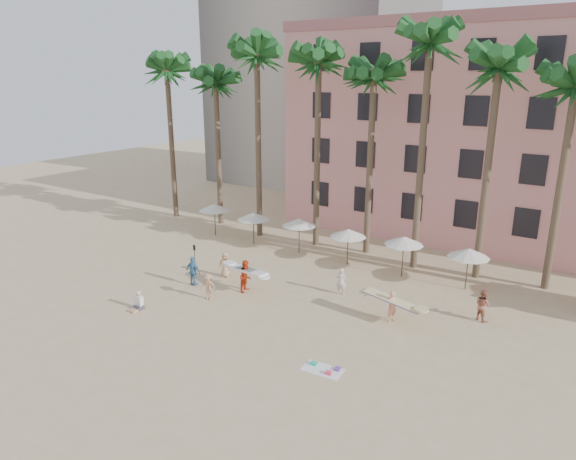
# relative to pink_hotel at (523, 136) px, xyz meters

# --- Properties ---
(ground) EXTENTS (120.00, 120.00, 0.00)m
(ground) POSITION_rel_pink_hotel_xyz_m (-7.00, -26.00, -8.00)
(ground) COLOR #D1B789
(ground) RESTS_ON ground
(pink_hotel) EXTENTS (35.00, 14.00, 16.00)m
(pink_hotel) POSITION_rel_pink_hotel_xyz_m (0.00, 0.00, 0.00)
(pink_hotel) COLOR pink
(pink_hotel) RESTS_ON ground
(palm_row) EXTENTS (44.40, 5.40, 16.30)m
(palm_row) POSITION_rel_pink_hotel_xyz_m (-6.49, -11.00, 4.97)
(palm_row) COLOR brown
(palm_row) RESTS_ON ground
(umbrella_row) EXTENTS (22.50, 2.70, 2.73)m
(umbrella_row) POSITION_rel_pink_hotel_xyz_m (-10.00, -13.50, -5.67)
(umbrella_row) COLOR #332B23
(umbrella_row) RESTS_ON ground
(beach_towel) EXTENTS (1.88, 1.16, 0.14)m
(beach_towel) POSITION_rel_pink_hotel_xyz_m (-2.74, -25.94, -7.97)
(beach_towel) COLOR white
(beach_towel) RESTS_ON ground
(carrier_yellow) EXTENTS (3.35, 1.16, 1.72)m
(carrier_yellow) POSITION_rel_pink_hotel_xyz_m (-2.08, -19.87, -7.02)
(carrier_yellow) COLOR #E2967F
(carrier_yellow) RESTS_ON ground
(carrier_white) EXTENTS (3.26, 1.38, 1.95)m
(carrier_white) POSITION_rel_pink_hotel_xyz_m (-10.96, -20.95, -6.97)
(carrier_white) COLOR red
(carrier_white) RESTS_ON ground
(beachgoers) EXTENTS (17.11, 7.05, 1.87)m
(beachgoers) POSITION_rel_pink_hotel_xyz_m (-8.84, -20.42, -7.14)
(beachgoers) COLOR tan
(beachgoers) RESTS_ON ground
(paddle) EXTENTS (0.18, 0.04, 2.23)m
(paddle) POSITION_rel_pink_hotel_xyz_m (-14.96, -21.14, -6.59)
(paddle) COLOR black
(paddle) RESTS_ON ground
(seated_man) EXTENTS (0.46, 0.80, 1.04)m
(seated_man) POSITION_rel_pink_hotel_xyz_m (-14.38, -26.33, -7.64)
(seated_man) COLOR #3F3F4C
(seated_man) RESTS_ON ground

